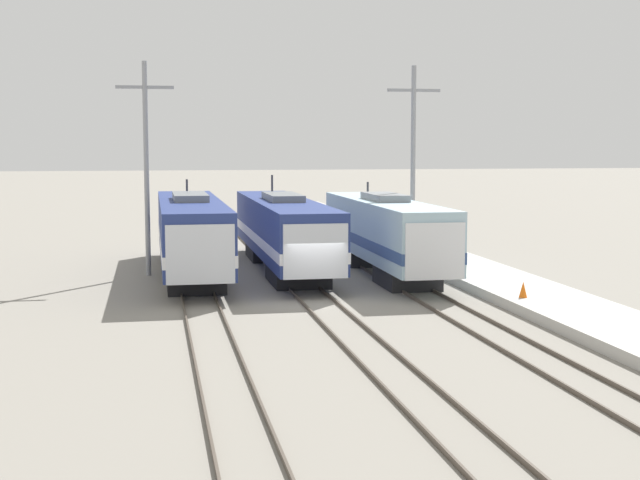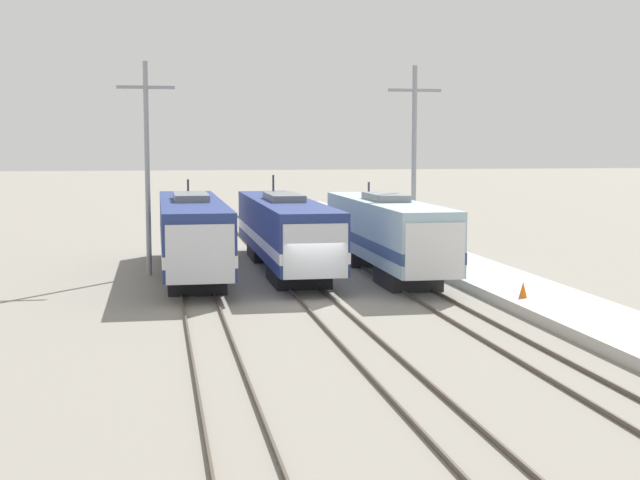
# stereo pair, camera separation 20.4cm
# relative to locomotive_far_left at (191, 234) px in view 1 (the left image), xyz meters

# --- Properties ---
(ground_plane) EXTENTS (400.00, 400.00, 0.00)m
(ground_plane) POSITION_rel_locomotive_far_left_xyz_m (4.94, -8.27, -2.17)
(ground_plane) COLOR gray
(rail_pair_far_left) EXTENTS (1.51, 120.00, 0.15)m
(rail_pair_far_left) POSITION_rel_locomotive_far_left_xyz_m (0.00, -8.27, -2.10)
(rail_pair_far_left) COLOR #4C4238
(rail_pair_far_left) RESTS_ON ground_plane
(rail_pair_center) EXTENTS (1.51, 120.00, 0.15)m
(rail_pair_center) POSITION_rel_locomotive_far_left_xyz_m (4.94, -8.27, -2.10)
(rail_pair_center) COLOR #4C4238
(rail_pair_center) RESTS_ON ground_plane
(rail_pair_far_right) EXTENTS (1.51, 120.00, 0.15)m
(rail_pair_far_right) POSITION_rel_locomotive_far_left_xyz_m (9.88, -8.27, -2.10)
(rail_pair_far_right) COLOR #4C4238
(rail_pair_far_right) RESTS_ON ground_plane
(locomotive_far_left) EXTENTS (3.13, 18.55, 4.78)m
(locomotive_far_left) POSITION_rel_locomotive_far_left_xyz_m (0.00, 0.00, 0.00)
(locomotive_far_left) COLOR black
(locomotive_far_left) RESTS_ON ground_plane
(locomotive_center) EXTENTS (3.11, 19.46, 4.95)m
(locomotive_center) POSITION_rel_locomotive_far_left_xyz_m (4.94, 1.03, -0.06)
(locomotive_center) COLOR black
(locomotive_center) RESTS_ON ground_plane
(locomotive_far_right) EXTENTS (2.91, 16.85, 4.64)m
(locomotive_far_right) POSITION_rel_locomotive_far_left_xyz_m (9.88, -1.48, -0.02)
(locomotive_far_right) COLOR #232326
(locomotive_far_right) RESTS_ON ground_plane
(catenary_tower_left) EXTENTS (2.90, 0.26, 10.88)m
(catenary_tower_left) POSITION_rel_locomotive_far_left_xyz_m (-2.16, 0.79, 3.65)
(catenary_tower_left) COLOR gray
(catenary_tower_left) RESTS_ON ground_plane
(catenary_tower_right) EXTENTS (2.90, 0.26, 10.88)m
(catenary_tower_right) POSITION_rel_locomotive_far_left_xyz_m (11.92, 0.79, 3.65)
(catenary_tower_right) COLOR gray
(catenary_tower_right) RESTS_ON ground_plane
(platform) EXTENTS (4.00, 120.00, 0.43)m
(platform) POSITION_rel_locomotive_far_left_xyz_m (14.18, -8.27, -1.96)
(platform) COLOR #B7B5AD
(platform) RESTS_ON ground_plane
(traffic_cone) EXTENTS (0.34, 0.34, 0.67)m
(traffic_cone) POSITION_rel_locomotive_far_left_xyz_m (13.02, -11.48, -1.40)
(traffic_cone) COLOR orange
(traffic_cone) RESTS_ON platform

